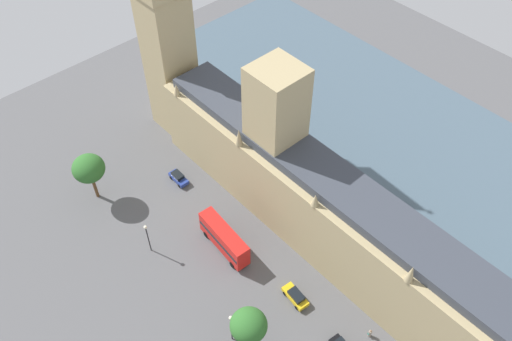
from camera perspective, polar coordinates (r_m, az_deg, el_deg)
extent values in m
plane|color=#565659|center=(87.39, 6.78, -8.48)|extent=(141.96, 141.96, 0.00)
cube|color=#475B6B|center=(106.06, 18.84, 1.80)|extent=(36.38, 127.76, 0.25)
cube|color=tan|center=(82.68, 8.15, -4.99)|extent=(10.09, 71.96, 14.02)
cube|color=tan|center=(83.00, 2.07, 3.17)|extent=(7.24, 7.24, 27.93)
cube|color=#383D47|center=(76.66, 8.77, -1.46)|extent=(7.67, 69.08, 1.60)
cone|color=tan|center=(91.57, -8.57, 8.63)|extent=(1.20, 1.20, 2.22)
cone|color=tan|center=(81.34, -1.86, 3.62)|extent=(1.20, 1.20, 3.12)
cone|color=tan|center=(74.02, 6.40, -3.17)|extent=(1.20, 1.20, 2.14)
cone|color=tan|center=(69.02, 16.35, -10.62)|extent=(1.20, 1.20, 2.96)
cube|color=tan|center=(99.22, -9.25, 11.40)|extent=(7.26, 7.26, 28.52)
cube|color=navy|center=(96.28, -8.34, -0.84)|extent=(1.82, 4.09, 0.75)
cube|color=black|center=(95.88, -8.45, -0.50)|extent=(1.50, 2.30, 0.65)
cylinder|color=black|center=(96.05, -7.50, -1.20)|extent=(0.27, 0.69, 0.68)
cylinder|color=black|center=(95.55, -8.25, -1.66)|extent=(0.27, 0.69, 0.68)
cylinder|color=black|center=(97.57, -8.38, -0.33)|extent=(0.27, 0.69, 0.68)
cylinder|color=black|center=(97.08, -9.13, -0.78)|extent=(0.27, 0.69, 0.68)
cube|color=red|center=(85.00, -3.45, -7.30)|extent=(3.26, 10.66, 4.20)
cube|color=black|center=(84.93, -3.45, -7.26)|extent=(3.29, 10.26, 0.70)
cylinder|color=black|center=(88.21, -5.40, -6.89)|extent=(0.43, 1.12, 1.10)
cylinder|color=black|center=(88.88, -4.17, -6.15)|extent=(0.43, 1.12, 1.10)
cylinder|color=black|center=(84.69, -2.56, -10.12)|extent=(0.43, 1.12, 1.10)
cylinder|color=black|center=(85.39, -1.30, -9.32)|extent=(0.43, 1.12, 1.10)
cube|color=gold|center=(81.83, 4.25, -13.39)|extent=(2.32, 4.67, 0.75)
cube|color=black|center=(81.14, 4.38, -13.26)|extent=(1.81, 2.67, 0.65)
cylinder|color=black|center=(82.39, 3.13, -13.11)|extent=(0.32, 0.70, 0.68)
cylinder|color=black|center=(82.95, 4.06, -12.51)|extent=(0.32, 0.70, 0.68)
cylinder|color=black|center=(81.40, 4.41, -14.53)|extent=(0.32, 0.70, 0.68)
cylinder|color=black|center=(81.96, 5.35, -13.91)|extent=(0.32, 0.70, 0.68)
cylinder|color=black|center=(79.89, 9.12, -17.60)|extent=(0.33, 0.71, 0.68)
cylinder|color=gray|center=(80.64, 12.18, -16.81)|extent=(0.59, 0.59, 1.40)
sphere|color=#8C6647|center=(79.90, 12.27, -16.55)|extent=(0.27, 0.27, 0.27)
cube|color=#336B60|center=(80.47, 12.00, -16.87)|extent=(0.20, 0.34, 0.25)
cylinder|color=brown|center=(95.72, -16.99, -1.66)|extent=(0.56, 0.56, 5.18)
ellipsoid|color=#2D6628|center=(92.39, -17.62, 0.22)|extent=(5.49, 5.49, 4.67)
cylinder|color=brown|center=(76.73, -0.77, -17.76)|extent=(0.56, 0.56, 4.83)
ellipsoid|color=#2D6628|center=(72.82, -0.80, -16.35)|extent=(5.08, 5.08, 4.32)
cylinder|color=black|center=(85.97, -11.51, -7.30)|extent=(0.18, 0.18, 6.01)
sphere|color=#F2EAC6|center=(83.34, -11.85, -6.01)|extent=(0.56, 0.56, 0.56)
cylinder|color=black|center=(76.72, -2.66, -16.71)|extent=(0.18, 0.18, 6.14)
sphere|color=#F2EAC6|center=(73.71, -2.75, -15.60)|extent=(0.56, 0.56, 0.56)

